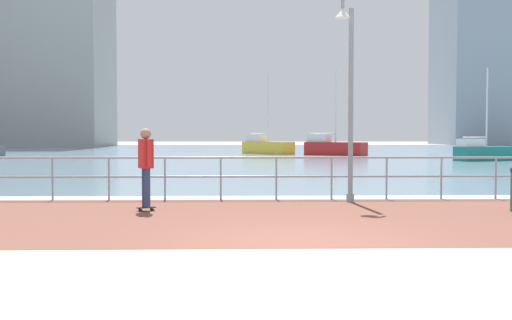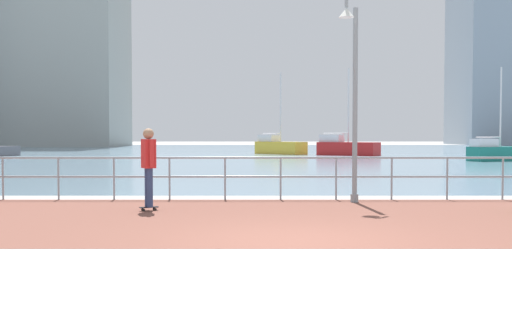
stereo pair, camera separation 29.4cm
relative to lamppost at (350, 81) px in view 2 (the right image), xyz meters
The scene contains 10 objects.
ground 34.87m from the lamppost, 92.77° to the left, with size 220.00×220.00×0.00m, color #ADAAA5.
brick_paving 4.24m from the lamppost, 123.06° to the right, with size 28.00×6.64×0.01m, color brown.
harbor_water 45.86m from the lamppost, 92.10° to the left, with size 180.00×88.00×0.00m, color #6B899E.
waterfront_railing 2.84m from the lamppost, 156.24° to the left, with size 25.25×0.06×1.09m.
lamppost is the anchor object (origin of this frame).
skateboarder 5.19m from the lamppost, 161.46° to the right, with size 0.41×0.53×1.77m.
sailboat_ivory 35.18m from the lamppost, 81.74° to the left, with size 5.01×4.12×7.04m.
sailboat_yellow 27.26m from the lamppost, 61.29° to the left, with size 4.42×2.69×5.94m.
sailboat_teal 38.32m from the lamppost, 90.43° to the left, with size 4.51×4.76×7.04m.
tower_slate 104.12m from the lamppost, 67.58° to the left, with size 10.30×15.34×42.25m.
Camera 2 is at (-0.62, -9.16, 1.62)m, focal length 42.47 mm.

